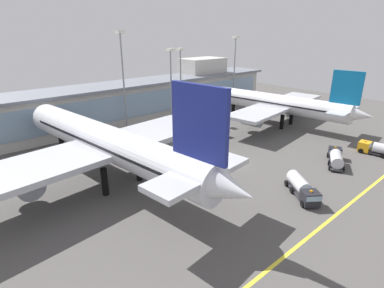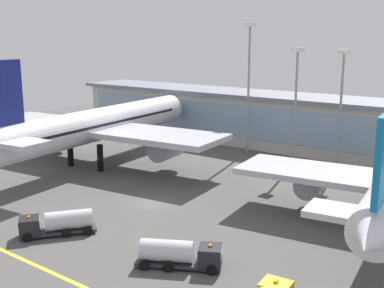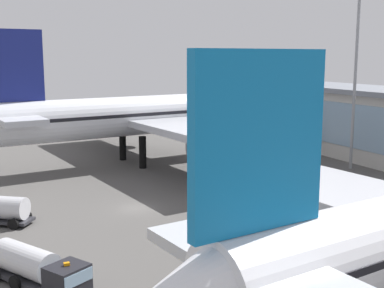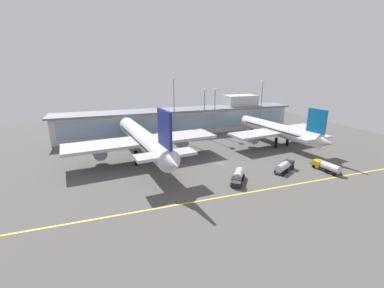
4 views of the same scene
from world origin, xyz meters
name	(u,v)px [view 2 (image 2 of 4)]	position (x,y,z in m)	size (l,w,h in m)	color
ground_plane	(152,204)	(0.00, 0.00, 0.00)	(180.00, 180.00, 0.00)	#514F4C
taxiway_centreline_stripe	(18,257)	(0.00, -22.00, 0.01)	(144.00, 0.50, 0.01)	yellow
terminal_building	(299,121)	(1.91, 44.94, 6.31)	(114.36, 14.00, 16.77)	beige
airliner_near_left	(97,126)	(-23.13, 10.80, 7.43)	(51.39, 59.72, 20.34)	black
fuel_tanker_truck	(182,254)	(15.84, -12.96, 1.51)	(9.09, 6.49, 2.90)	black
baggage_tug_near	(55,223)	(-1.79, -15.54, 1.51)	(7.36, 8.70, 2.90)	black
apron_light_mast_west	(296,89)	(7.11, 31.59, 14.42)	(1.80, 1.80, 21.77)	gray
apron_light_mast_centre	(342,91)	(14.01, 35.77, 14.23)	(1.80, 1.80, 21.43)	gray
apron_light_mast_far_east	(249,71)	(-5.34, 35.93, 16.94)	(1.80, 1.80, 26.33)	gray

